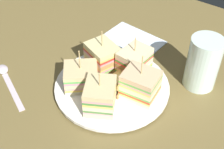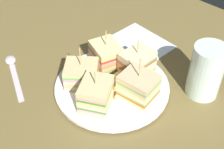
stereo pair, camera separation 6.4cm
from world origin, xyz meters
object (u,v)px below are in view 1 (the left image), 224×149
(sandwich_wedge_1, at_px, (103,56))
(napkin, at_px, (128,43))
(sandwich_wedge_2, at_px, (81,77))
(plate, at_px, (112,87))
(sandwich_wedge_3, at_px, (100,96))
(chip_pile, at_px, (120,79))
(drinking_glass, at_px, (202,66))
(spoon, at_px, (6,76))
(sandwich_wedge_0, at_px, (134,62))
(sandwich_wedge_4, at_px, (140,85))

(sandwich_wedge_1, distance_m, napkin, 0.13)
(sandwich_wedge_2, bearing_deg, plate, -4.50)
(sandwich_wedge_1, height_order, sandwich_wedge_2, sandwich_wedge_1)
(sandwich_wedge_3, bearing_deg, napkin, -9.05)
(chip_pile, bearing_deg, drinking_glass, 41.46)
(spoon, bearing_deg, plate, -129.34)
(plate, relative_size, sandwich_wedge_1, 2.55)
(sandwich_wedge_3, relative_size, spoon, 0.58)
(sandwich_wedge_0, relative_size, sandwich_wedge_2, 1.01)
(spoon, distance_m, drinking_glass, 0.43)
(sandwich_wedge_4, xyz_separation_m, drinking_glass, (0.08, 0.12, 0.01))
(sandwich_wedge_0, relative_size, drinking_glass, 0.80)
(sandwich_wedge_0, bearing_deg, sandwich_wedge_2, -29.46)
(sandwich_wedge_0, bearing_deg, sandwich_wedge_4, 46.45)
(sandwich_wedge_3, height_order, spoon, sandwich_wedge_3)
(chip_pile, distance_m, spoon, 0.26)
(sandwich_wedge_0, distance_m, spoon, 0.29)
(sandwich_wedge_4, relative_size, chip_pile, 1.47)
(sandwich_wedge_2, relative_size, napkin, 0.62)
(sandwich_wedge_0, xyz_separation_m, chip_pile, (-0.00, -0.05, -0.01))
(napkin, relative_size, drinking_glass, 1.26)
(drinking_glass, bearing_deg, sandwich_wedge_3, -123.74)
(sandwich_wedge_1, xyz_separation_m, sandwich_wedge_4, (0.12, -0.03, 0.00))
(plate, relative_size, sandwich_wedge_3, 2.79)
(sandwich_wedge_4, bearing_deg, sandwich_wedge_3, 49.96)
(plate, height_order, drinking_glass, drinking_glass)
(sandwich_wedge_0, height_order, spoon, sandwich_wedge_0)
(chip_pile, bearing_deg, spoon, -152.18)
(plate, bearing_deg, spoon, -153.29)
(plate, bearing_deg, chip_pile, 43.27)
(sandwich_wedge_1, bearing_deg, sandwich_wedge_2, -70.45)
(sandwich_wedge_0, bearing_deg, sandwich_wedge_1, -64.99)
(sandwich_wedge_0, xyz_separation_m, spoon, (-0.23, -0.17, -0.04))
(sandwich_wedge_1, relative_size, chip_pile, 1.36)
(sandwich_wedge_3, bearing_deg, chip_pile, -25.92)
(plate, xyz_separation_m, chip_pile, (0.01, 0.01, 0.02))
(plate, xyz_separation_m, napkin, (-0.06, 0.16, -0.01))
(sandwich_wedge_2, xyz_separation_m, drinking_glass, (0.19, 0.16, 0.01))
(sandwich_wedge_1, relative_size, sandwich_wedge_2, 1.04)
(sandwich_wedge_1, xyz_separation_m, chip_pile, (0.06, -0.02, -0.01))
(sandwich_wedge_3, xyz_separation_m, spoon, (-0.23, -0.05, -0.04))
(chip_pile, relative_size, spoon, 0.46)
(plate, distance_m, napkin, 0.17)
(sandwich_wedge_4, distance_m, chip_pile, 0.05)
(sandwich_wedge_2, xyz_separation_m, sandwich_wedge_4, (0.11, 0.05, 0.01))
(sandwich_wedge_0, distance_m, chip_pile, 0.05)
(chip_pile, bearing_deg, napkin, 117.39)
(sandwich_wedge_4, height_order, napkin, sandwich_wedge_4)
(sandwich_wedge_0, bearing_deg, plate, -8.95)
(sandwich_wedge_0, height_order, sandwich_wedge_2, sandwich_wedge_0)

